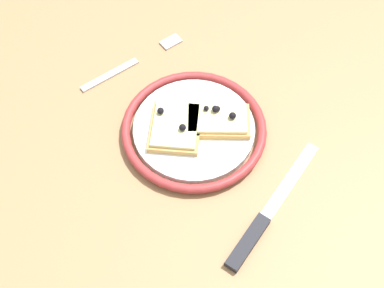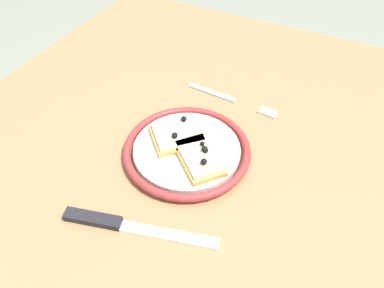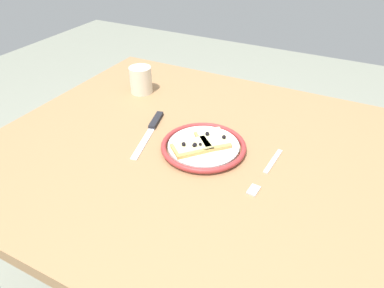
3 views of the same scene
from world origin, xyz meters
name	(u,v)px [view 3 (image 3 of 3)]	position (x,y,z in m)	size (l,w,h in m)	color
dining_table	(197,170)	(0.00, 0.00, 0.68)	(1.12, 0.95, 0.75)	#936D47
plate	(204,146)	(-0.02, 0.00, 0.76)	(0.23, 0.23, 0.02)	white
pizza_slice_near	(213,139)	(-0.03, -0.03, 0.78)	(0.12, 0.12, 0.03)	tan
pizza_slice_far	(193,147)	(0.00, 0.03, 0.78)	(0.11, 0.12, 0.03)	tan
knife	(153,126)	(0.16, -0.03, 0.76)	(0.08, 0.24, 0.01)	silver
fork	(266,171)	(-0.20, 0.01, 0.76)	(0.03, 0.20, 0.00)	#B7B7B7
cup	(141,80)	(0.32, -0.21, 0.80)	(0.08, 0.08, 0.09)	beige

